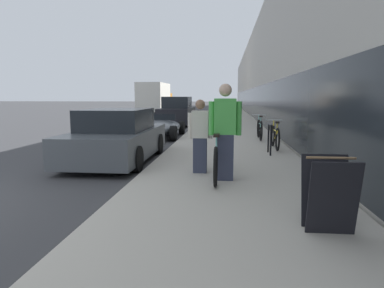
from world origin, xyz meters
TOP-DOWN VIEW (x-y plane):
  - sidewalk_slab at (5.40, 21.00)m, footprint 3.73×70.00m
  - storefront_facade at (12.30, 29.00)m, footprint 10.01×70.00m
  - tandem_bicycle at (5.15, 2.92)m, footprint 0.52×2.55m
  - person_rider at (5.30, 2.60)m, footprint 0.62×0.24m
  - person_bystander at (4.79, 3.18)m, footprint 0.52×0.20m
  - bike_rack_hoop at (6.53, 5.71)m, footprint 0.05×0.60m
  - cruiser_bike_nearest at (6.83, 6.77)m, footprint 0.52×1.71m
  - cruiser_bike_middle at (6.56, 9.04)m, footprint 0.52×1.72m
  - sandwich_board_sign at (6.56, 0.18)m, footprint 0.56×0.56m
  - parked_sedan_curbside at (2.48, 4.77)m, footprint 1.88×4.13m
  - vintage_roadster_curbside at (2.53, 10.15)m, footprint 1.78×4.28m
  - parked_sedan_far at (2.36, 16.55)m, footprint 1.85×4.58m
  - moving_truck at (-2.06, 31.04)m, footprint 2.51×7.51m

SIDE VIEW (x-z plane):
  - sidewalk_slab at x=5.40m, z-range 0.00..0.11m
  - vintage_roadster_curbside at x=2.53m, z-range -0.06..0.88m
  - cruiser_bike_nearest at x=6.83m, z-range 0.04..0.90m
  - cruiser_bike_middle at x=6.56m, z-range 0.03..0.94m
  - tandem_bicycle at x=5.15m, z-range 0.04..0.95m
  - sandwich_board_sign at x=6.56m, z-range 0.11..1.01m
  - bike_rack_hoop at x=6.53m, z-range 0.20..1.04m
  - parked_sedan_curbside at x=2.48m, z-range -0.06..1.32m
  - parked_sedan_far at x=2.36m, z-range -0.08..1.60m
  - person_bystander at x=4.79m, z-range 0.11..1.64m
  - person_rider at x=5.30m, z-range 0.11..1.94m
  - moving_truck at x=-2.06m, z-range 0.02..3.04m
  - storefront_facade at x=12.30m, z-range -0.01..7.00m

